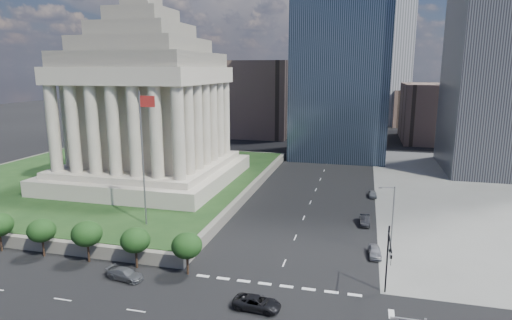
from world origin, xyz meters
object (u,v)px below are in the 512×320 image
(flagpole, at_px, (143,152))
(parked_sedan_far, at_px, (373,194))
(parked_sedan_mid, at_px, (365,220))
(street_lamp_north, at_px, (391,218))
(parked_sedan_near, at_px, (375,252))
(traffic_signal_ne, at_px, (389,256))
(pickup_truck, at_px, (257,303))
(war_memorial, at_px, (146,87))
(suv_grey, at_px, (125,274))

(flagpole, relative_size, parked_sedan_far, 5.19)
(parked_sedan_mid, xyz_separation_m, parked_sedan_far, (1.39, 16.13, -0.07))
(street_lamp_north, distance_m, parked_sedan_near, 5.29)
(traffic_signal_ne, bearing_deg, pickup_truck, -158.49)
(war_memorial, distance_m, traffic_signal_ne, 60.00)
(war_memorial, distance_m, flagpole, 28.16)
(parked_sedan_mid, bearing_deg, war_memorial, 164.47)
(flagpole, xyz_separation_m, parked_sedan_mid, (31.94, 13.35, -12.38))
(parked_sedan_near, distance_m, parked_sedan_far, 28.41)
(street_lamp_north, distance_m, suv_grey, 34.54)
(street_lamp_north, height_order, suv_grey, street_lamp_north)
(traffic_signal_ne, bearing_deg, street_lamp_north, 85.81)
(parked_sedan_near, bearing_deg, traffic_signal_ne, -88.71)
(war_memorial, relative_size, suv_grey, 8.35)
(suv_grey, xyz_separation_m, parked_sedan_mid, (27.91, 26.45, 0.05))
(war_memorial, bearing_deg, parked_sedan_far, 6.87)
(flagpole, distance_m, pickup_truck, 28.97)
(war_memorial, relative_size, street_lamp_north, 3.90)
(flagpole, xyz_separation_m, street_lamp_north, (35.16, 1.00, -7.45))
(war_memorial, xyz_separation_m, parked_sedan_near, (45.50, -22.93, -20.70))
(pickup_truck, bearing_deg, street_lamp_north, -36.95)
(flagpole, bearing_deg, parked_sedan_far, 41.50)
(flagpole, height_order, street_lamp_north, flagpole)
(flagpole, distance_m, traffic_signal_ne, 36.69)
(street_lamp_north, height_order, pickup_truck, street_lamp_north)
(pickup_truck, relative_size, parked_sedan_far, 1.33)
(traffic_signal_ne, distance_m, pickup_truck, 14.95)
(pickup_truck, bearing_deg, traffic_signal_ne, -65.01)
(pickup_truck, bearing_deg, parked_sedan_mid, -17.14)
(suv_grey, bearing_deg, war_memorial, 33.49)
(pickup_truck, distance_m, parked_sedan_near, 20.63)
(war_memorial, relative_size, parked_sedan_far, 10.12)
(street_lamp_north, bearing_deg, traffic_signal_ne, -94.19)
(parked_sedan_near, distance_m, parked_sedan_mid, 12.36)
(war_memorial, distance_m, parked_sedan_near, 54.99)
(flagpole, height_order, pickup_truck, flagpole)
(pickup_truck, distance_m, parked_sedan_far, 46.65)
(parked_sedan_mid, distance_m, parked_sedan_far, 16.19)
(suv_grey, bearing_deg, flagpole, 26.99)
(parked_sedan_near, bearing_deg, street_lamp_north, -6.04)
(war_memorial, xyz_separation_m, parked_sedan_far, (45.50, 5.49, -20.74))
(suv_grey, bearing_deg, parked_sedan_near, -54.28)
(street_lamp_north, bearing_deg, parked_sedan_near, 177.70)
(parked_sedan_near, xyz_separation_m, parked_sedan_mid, (-1.39, 12.28, 0.03))
(traffic_signal_ne, distance_m, street_lamp_north, 11.34)
(street_lamp_north, xyz_separation_m, parked_sedan_mid, (-3.22, 12.35, -4.93))
(traffic_signal_ne, height_order, street_lamp_north, street_lamp_north)
(traffic_signal_ne, bearing_deg, parked_sedan_mid, 95.76)
(traffic_signal_ne, distance_m, parked_sedan_far, 40.07)
(parked_sedan_near, bearing_deg, war_memorial, 149.52)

